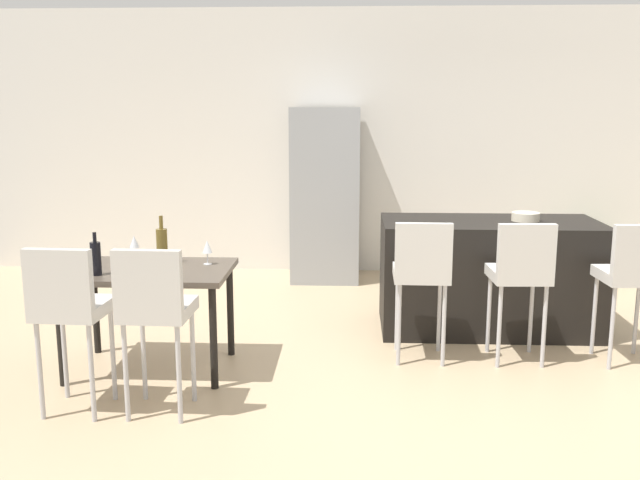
% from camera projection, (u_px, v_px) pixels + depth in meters
% --- Properties ---
extents(ground_plane, '(10.00, 10.00, 0.00)m').
position_uv_depth(ground_plane, '(461.00, 359.00, 5.19)').
color(ground_plane, tan).
extents(back_wall, '(10.00, 0.12, 2.90)m').
position_uv_depth(back_wall, '(426.00, 143.00, 7.74)').
color(back_wall, silver).
rests_on(back_wall, ground_plane).
extents(kitchen_island, '(1.78, 0.85, 0.92)m').
position_uv_depth(kitchen_island, '(489.00, 275.00, 5.83)').
color(kitchen_island, black).
rests_on(kitchen_island, ground_plane).
extents(bar_chair_left, '(0.41, 0.41, 1.05)m').
position_uv_depth(bar_chair_left, '(422.00, 269.00, 5.03)').
color(bar_chair_left, beige).
rests_on(bar_chair_left, ground_plane).
extents(bar_chair_middle, '(0.42, 0.42, 1.05)m').
position_uv_depth(bar_chair_middle, '(521.00, 270.00, 4.99)').
color(bar_chair_middle, beige).
rests_on(bar_chair_middle, ground_plane).
extents(bar_chair_right, '(0.42, 0.42, 1.05)m').
position_uv_depth(bar_chair_right, '(633.00, 271.00, 4.96)').
color(bar_chair_right, beige).
rests_on(bar_chair_right, ground_plane).
extents(dining_table, '(1.15, 0.76, 0.74)m').
position_uv_depth(dining_table, '(148.00, 280.00, 4.87)').
color(dining_table, '#4C4238').
rests_on(dining_table, ground_plane).
extents(dining_chair_near, '(0.42, 0.42, 1.05)m').
position_uv_depth(dining_chair_near, '(69.00, 303.00, 4.15)').
color(dining_chair_near, beige).
rests_on(dining_chair_near, ground_plane).
extents(dining_chair_far, '(0.41, 0.41, 1.05)m').
position_uv_depth(dining_chair_far, '(155.00, 304.00, 4.12)').
color(dining_chair_far, beige).
rests_on(dining_chair_far, ground_plane).
extents(wine_bottle_middle, '(0.08, 0.08, 0.35)m').
position_uv_depth(wine_bottle_middle, '(162.00, 245.00, 4.99)').
color(wine_bottle_middle, brown).
rests_on(wine_bottle_middle, dining_table).
extents(wine_bottle_left, '(0.07, 0.07, 0.29)m').
position_uv_depth(wine_bottle_left, '(96.00, 258.00, 4.64)').
color(wine_bottle_left, black).
rests_on(wine_bottle_left, dining_table).
extents(wine_glass_right, '(0.07, 0.07, 0.17)m').
position_uv_depth(wine_glass_right, '(134.00, 242.00, 5.14)').
color(wine_glass_right, silver).
rests_on(wine_glass_right, dining_table).
extents(wine_glass_far, '(0.07, 0.07, 0.17)m').
position_uv_depth(wine_glass_far, '(207.00, 247.00, 4.96)').
color(wine_glass_far, silver).
rests_on(wine_glass_far, dining_table).
extents(refrigerator, '(0.72, 0.68, 1.84)m').
position_uv_depth(refrigerator, '(326.00, 194.00, 7.46)').
color(refrigerator, '#939699').
rests_on(refrigerator, ground_plane).
extents(fruit_bowl, '(0.23, 0.23, 0.07)m').
position_uv_depth(fruit_bowl, '(526.00, 217.00, 5.75)').
color(fruit_bowl, beige).
rests_on(fruit_bowl, kitchen_island).
extents(potted_plant, '(0.37, 0.37, 0.57)m').
position_uv_depth(potted_plant, '(599.00, 251.00, 7.43)').
color(potted_plant, beige).
rests_on(potted_plant, ground_plane).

